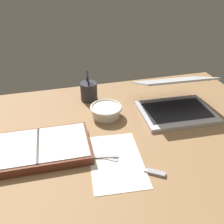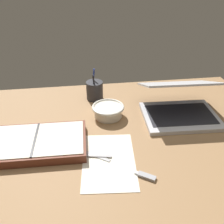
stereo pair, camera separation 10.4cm
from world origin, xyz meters
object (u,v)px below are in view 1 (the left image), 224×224
pen_cup (89,91)px  scissors (90,156)px  planner (39,149)px  laptop (175,101)px  bowl (106,111)px

pen_cup → scissors: size_ratio=1.09×
planner → laptop: bearing=14.8°
pen_cup → scissors: bearing=-100.0°
bowl → pen_cup: 18.26cm
laptop → planner: (-61.96, -14.43, -3.46)cm
bowl → pen_cup: bearing=104.6°
pen_cup → planner: size_ratio=0.40×
planner → scissors: planner is taller
pen_cup → scissors: pen_cup is taller
laptop → planner: 63.71cm
bowl → planner: (-29.92, -17.66, -1.18)cm
bowl → planner: bearing=-149.4°
bowl → scissors: 27.62cm
scissors → pen_cup: bearing=103.4°
laptop → pen_cup: bearing=153.2°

